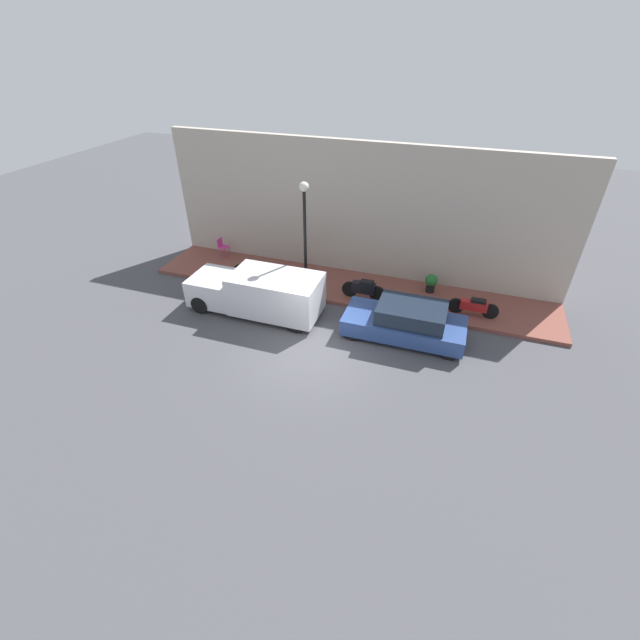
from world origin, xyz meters
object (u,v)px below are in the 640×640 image
at_px(delivery_van, 257,292).
at_px(motorcycle_red, 474,306).
at_px(cafe_chair, 222,246).
at_px(streetlamp, 305,220).
at_px(potted_plant, 431,282).
at_px(parked_car, 406,322).
at_px(motorcycle_black, 364,289).
at_px(motorcycle_blue, 252,270).

xyz_separation_m(delivery_van, motorcycle_red, (2.20, -8.05, -0.32)).
bearing_deg(delivery_van, cafe_chair, 44.83).
relative_size(streetlamp, cafe_chair, 5.15).
bearing_deg(potted_plant, parked_car, 171.38).
xyz_separation_m(parked_car, motorcycle_black, (1.86, 2.02, -0.03)).
xyz_separation_m(streetlamp, potted_plant, (1.66, -4.95, -2.69)).
distance_m(parked_car, delivery_van, 5.79).
bearing_deg(delivery_van, potted_plant, -60.94).
height_order(parked_car, streetlamp, streetlamp).
bearing_deg(streetlamp, motorcycle_black, -84.93).
height_order(motorcycle_black, motorcycle_red, motorcycle_black).
relative_size(parked_car, motorcycle_red, 2.29).
distance_m(motorcycle_black, potted_plant, 2.91).
distance_m(motorcycle_black, motorcycle_red, 4.30).
relative_size(potted_plant, cafe_chair, 0.89).
bearing_deg(parked_car, streetlamp, 69.73).
height_order(parked_car, cafe_chair, parked_car).
relative_size(motorcycle_black, streetlamp, 0.39).
bearing_deg(motorcycle_black, parked_car, -132.57).
bearing_deg(streetlamp, delivery_van, 144.02).
relative_size(parked_car, delivery_van, 0.83).
distance_m(motorcycle_red, cafe_chair, 11.81).
relative_size(streetlamp, potted_plant, 5.76).
bearing_deg(motorcycle_blue, streetlamp, -96.91).
xyz_separation_m(streetlamp, cafe_chair, (1.85, 5.00, -2.61)).
bearing_deg(motorcycle_black, delivery_van, 118.60).
relative_size(motorcycle_blue, cafe_chair, 2.01).
xyz_separation_m(motorcycle_red, potted_plant, (1.29, 1.77, 0.04)).
xyz_separation_m(delivery_van, cafe_chair, (3.69, 3.67, -0.20)).
bearing_deg(motorcycle_black, streetlamp, 95.07).
height_order(streetlamp, potted_plant, streetlamp).
height_order(parked_car, delivery_van, delivery_van).
distance_m(streetlamp, cafe_chair, 5.93).
xyz_separation_m(delivery_van, potted_plant, (3.49, -6.28, -0.28)).
bearing_deg(streetlamp, potted_plant, -71.50).
bearing_deg(delivery_van, motorcycle_blue, 31.41).
xyz_separation_m(delivery_van, motorcycle_black, (2.05, -3.76, -0.27)).
bearing_deg(cafe_chair, streetlamp, -110.36).
distance_m(motorcycle_red, potted_plant, 2.19).
bearing_deg(cafe_chair, parked_car, -110.32).
bearing_deg(motorcycle_blue, potted_plant, -80.03).
distance_m(motorcycle_blue, potted_plant, 7.71).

